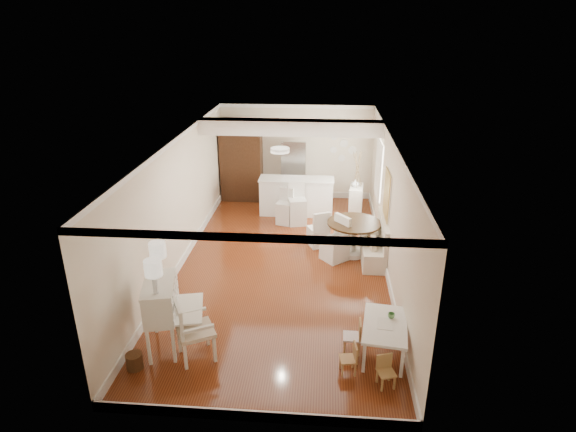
# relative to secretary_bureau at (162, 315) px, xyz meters

# --- Properties ---
(room) EXTENTS (9.00, 9.04, 2.82)m
(room) POSITION_rel_secretary_bureau_xyz_m (1.74, 3.33, 1.37)
(room) COLOR brown
(room) RESTS_ON ground
(secretary_bureau) EXTENTS (1.14, 1.16, 1.22)m
(secretary_bureau) POSITION_rel_secretary_bureau_xyz_m (0.00, 0.00, 0.00)
(secretary_bureau) COLOR white
(secretary_bureau) RESTS_ON ground
(gustavian_armchair) EXTENTS (0.80, 0.80, 1.04)m
(gustavian_armchair) POSITION_rel_secretary_bureau_xyz_m (0.60, -0.21, -0.09)
(gustavian_armchair) COLOR white
(gustavian_armchair) RESTS_ON ground
(wicker_basket) EXTENTS (0.27, 0.27, 0.26)m
(wicker_basket) POSITION_rel_secretary_bureau_xyz_m (-0.30, -0.56, -0.48)
(wicker_basket) COLOR #4F2F18
(wicker_basket) RESTS_ON ground
(kids_table) EXTENTS (0.83, 1.22, 0.57)m
(kids_table) POSITION_rel_secretary_bureau_xyz_m (3.60, 0.11, -0.32)
(kids_table) COLOR white
(kids_table) RESTS_ON ground
(kids_chair_a) EXTENTS (0.28, 0.28, 0.51)m
(kids_chair_a) POSITION_rel_secretary_bureau_xyz_m (3.01, -0.40, -0.35)
(kids_chair_a) COLOR #AA7F4D
(kids_chair_a) RESTS_ON ground
(kids_chair_b) EXTENTS (0.29, 0.29, 0.59)m
(kids_chair_b) POSITION_rel_secretary_bureau_xyz_m (3.09, 0.12, -0.31)
(kids_chair_b) COLOR #B08350
(kids_chair_b) RESTS_ON ground
(kids_chair_c) EXTENTS (0.30, 0.30, 0.51)m
(kids_chair_c) POSITION_rel_secretary_bureau_xyz_m (3.56, -0.65, -0.36)
(kids_chair_c) COLOR tan
(kids_chair_c) RESTS_ON ground
(banquette) EXTENTS (0.52, 1.60, 0.98)m
(banquette) POSITION_rel_secretary_bureau_xyz_m (3.69, 3.50, -0.12)
(banquette) COLOR silver
(banquette) RESTS_ON ground
(dining_table) EXTENTS (1.26, 1.26, 0.83)m
(dining_table) POSITION_rel_secretary_bureau_xyz_m (3.26, 3.64, -0.20)
(dining_table) COLOR #3F2914
(dining_table) RESTS_ON ground
(slip_chair_near) EXTENTS (0.70, 0.69, 1.02)m
(slip_chair_near) POSITION_rel_secretary_bureau_xyz_m (2.84, 3.39, -0.10)
(slip_chair_near) COLOR white
(slip_chair_near) RESTS_ON ground
(slip_chair_far) EXTENTS (0.58, 0.59, 0.91)m
(slip_chair_far) POSITION_rel_secretary_bureau_xyz_m (2.45, 4.10, -0.16)
(slip_chair_far) COLOR white
(slip_chair_far) RESTS_ON ground
(breakfast_counter) EXTENTS (2.05, 0.65, 1.03)m
(breakfast_counter) POSITION_rel_secretary_bureau_xyz_m (1.80, 6.10, -0.09)
(breakfast_counter) COLOR white
(breakfast_counter) RESTS_ON ground
(bar_stool_left) EXTENTS (0.47, 0.47, 0.96)m
(bar_stool_left) POSITION_rel_secretary_bureau_xyz_m (1.54, 5.37, -0.13)
(bar_stool_left) COLOR silver
(bar_stool_left) RESTS_ON ground
(bar_stool_right) EXTENTS (0.54, 0.54, 1.12)m
(bar_stool_right) POSITION_rel_secretary_bureau_xyz_m (1.87, 5.37, -0.05)
(bar_stool_right) COLOR silver
(bar_stool_right) RESTS_ON ground
(pantry_cabinet) EXTENTS (1.20, 0.60, 2.30)m
(pantry_cabinet) POSITION_rel_secretary_bureau_xyz_m (0.10, 7.18, 0.54)
(pantry_cabinet) COLOR #381E11
(pantry_cabinet) RESTS_ON ground
(fridge) EXTENTS (0.75, 0.65, 1.80)m
(fridge) POSITION_rel_secretary_bureau_xyz_m (2.00, 7.15, 0.29)
(fridge) COLOR silver
(fridge) RESTS_ON ground
(sideboard) EXTENTS (0.43, 0.83, 0.76)m
(sideboard) POSITION_rel_secretary_bureau_xyz_m (3.46, 6.33, -0.23)
(sideboard) COLOR beige
(sideboard) RESTS_ON ground
(pencil_cup) EXTENTS (0.15, 0.15, 0.09)m
(pencil_cup) POSITION_rel_secretary_bureau_xyz_m (3.71, 0.28, 0.00)
(pencil_cup) COLOR #60A15E
(pencil_cup) RESTS_ON kids_table
(branch_vase) EXTENTS (0.21, 0.21, 0.21)m
(branch_vase) POSITION_rel_secretary_bureau_xyz_m (3.41, 6.33, 0.26)
(branch_vase) COLOR silver
(branch_vase) RESTS_ON sideboard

